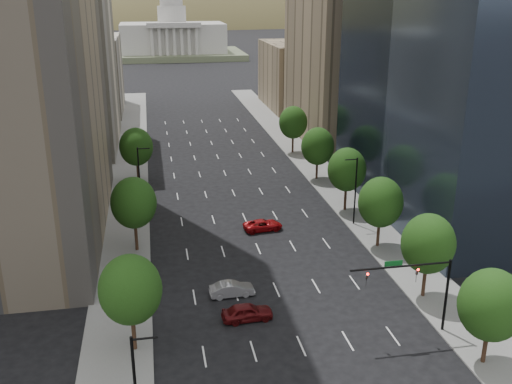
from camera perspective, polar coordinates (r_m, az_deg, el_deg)
sidewalk_left at (r=76.96m, az=-12.63°, el=-3.17°), size 6.00×200.00×0.15m
sidewalk_right at (r=81.48m, az=9.68°, el=-1.68°), size 6.00×200.00×0.15m
midrise_cream_left at (r=115.57m, az=-17.52°, el=12.83°), size 14.00×30.00×35.00m
filler_left at (r=149.17m, az=-15.82°, el=10.99°), size 14.00×26.00×18.00m
parking_tan_right at (r=117.88m, az=7.88°, el=12.41°), size 14.00×30.00×30.00m
filler_right at (r=150.23m, az=3.82°, el=11.34°), size 14.00×26.00×16.00m
tree_right_0 at (r=50.21m, az=22.05°, el=-10.23°), size 5.20×5.20×8.39m
tree_right_1 at (r=58.50m, az=16.51°, el=-4.88°), size 5.20×5.20×8.75m
tree_right_2 at (r=68.59m, az=12.11°, el=-0.99°), size 5.20×5.20×8.61m
tree_right_3 at (r=79.10m, az=8.89°, el=2.18°), size 5.20×5.20×8.89m
tree_right_4 at (r=92.01m, az=6.06°, el=4.47°), size 5.20×5.20×8.46m
tree_right_5 at (r=106.94m, az=3.66°, el=6.81°), size 5.20×5.20×8.75m
tree_left_0 at (r=49.14m, az=-12.21°, el=-9.34°), size 5.20×5.20×8.75m
tree_left_1 at (r=67.32m, az=-11.89°, el=-1.05°), size 5.20×5.20×8.97m
tree_left_2 at (r=92.24m, az=-11.66°, el=4.35°), size 5.20×5.20×8.68m
streetlight_rn at (r=74.77m, az=9.67°, el=0.27°), size 1.70×0.20×9.00m
streetlight_ln at (r=79.97m, az=-11.31°, el=1.43°), size 1.70×0.20×9.00m
traffic_signal at (r=52.47m, az=15.92°, el=-8.43°), size 9.12×0.40×7.38m
capitol at (r=261.96m, az=-8.15°, el=14.76°), size 60.00×40.00×35.20m
foothills at (r=615.97m, az=-6.23°, el=13.09°), size 720.00×413.00×263.00m
car_maroon at (r=54.64m, az=-0.86°, el=-11.68°), size 4.84×2.19×1.61m
car_silver at (r=58.56m, az=-2.37°, el=-9.49°), size 4.53×1.79×1.47m
car_red_far at (r=73.50m, az=0.68°, el=-3.26°), size 5.19×2.90×1.37m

